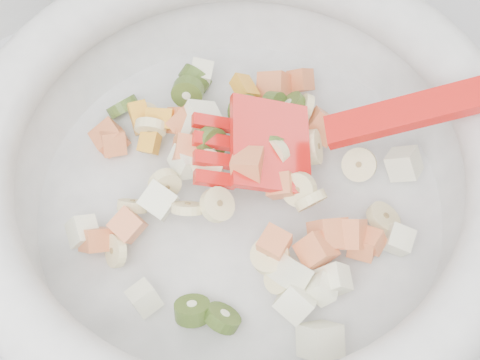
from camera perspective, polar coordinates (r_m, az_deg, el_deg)
mixing_bowl at (r=0.49m, az=0.06°, el=0.82°), size 0.47×0.40×0.17m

